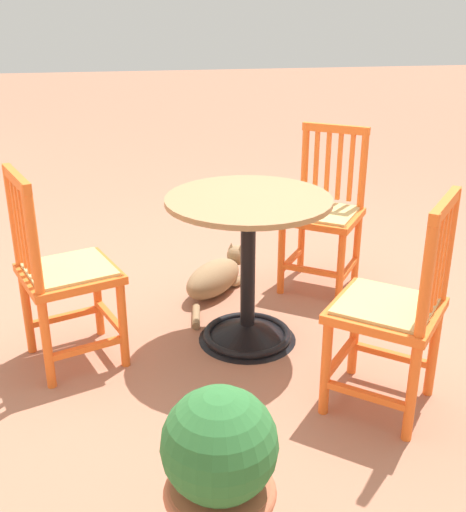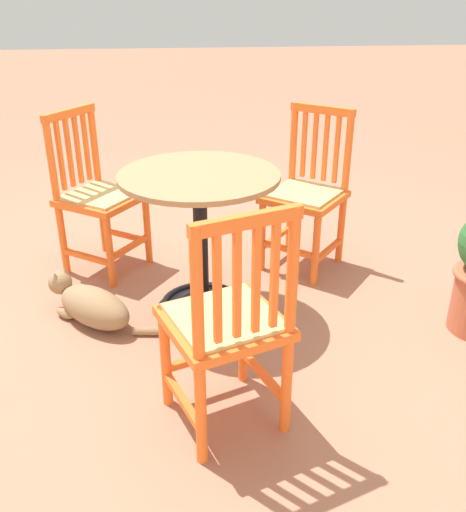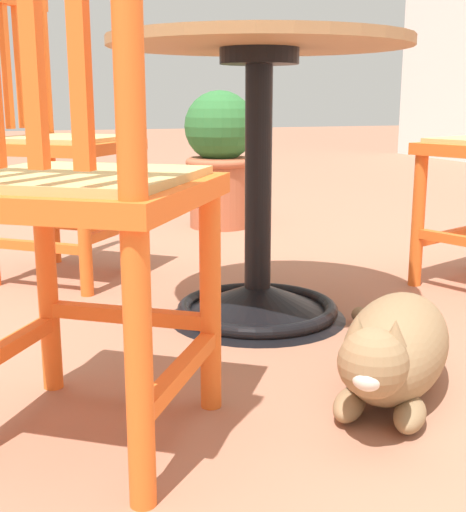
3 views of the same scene
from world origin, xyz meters
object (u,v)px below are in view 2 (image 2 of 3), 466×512
at_px(tabby_cat, 90,305).
at_px(orange_chair_near_fence, 227,326).
at_px(orange_chair_facing_out, 98,197).
at_px(cafe_table, 201,259).
at_px(orange_chair_at_corner, 306,195).

bearing_deg(tabby_cat, orange_chair_near_fence, 128.34).
bearing_deg(orange_chair_facing_out, cafe_table, 135.69).
distance_m(cafe_table, orange_chair_facing_out, 0.78).
bearing_deg(orange_chair_near_fence, orange_chair_facing_out, -66.38).
bearing_deg(orange_chair_near_fence, tabby_cat, -51.66).
height_order(cafe_table, orange_chair_at_corner, orange_chair_at_corner).
bearing_deg(tabby_cat, orange_chair_facing_out, -90.84).
height_order(orange_chair_near_fence, tabby_cat, orange_chair_near_fence).
relative_size(orange_chair_facing_out, orange_chair_near_fence, 1.00).
xyz_separation_m(orange_chair_facing_out, orange_chair_near_fence, (-0.60, 1.38, 0.00)).
relative_size(orange_chair_at_corner, tabby_cat, 1.38).
bearing_deg(orange_chair_facing_out, tabby_cat, 89.16).
distance_m(cafe_table, orange_chair_near_fence, 0.85).
bearing_deg(orange_chair_facing_out, orange_chair_at_corner, 176.00).
height_order(orange_chair_at_corner, tabby_cat, orange_chair_at_corner).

